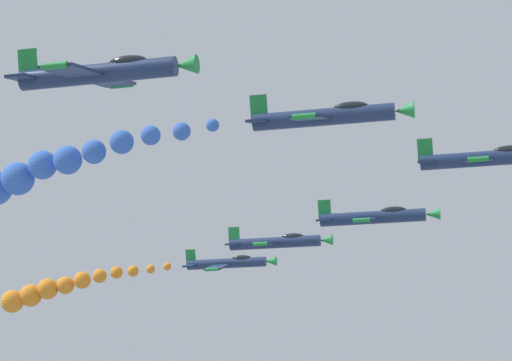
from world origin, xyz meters
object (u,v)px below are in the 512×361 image
(airplane_right_inner, at_px, (326,116))
(airplane_right_outer, at_px, (100,73))
(airplane_trailing, at_px, (228,263))
(airplane_lead, at_px, (486,158))
(airplane_left_inner, at_px, (375,217))
(airplane_left_outer, at_px, (277,242))

(airplane_right_inner, relative_size, airplane_right_outer, 1.00)
(airplane_trailing, bearing_deg, airplane_right_inner, 22.53)
(airplane_lead, relative_size, airplane_left_inner, 1.00)
(airplane_left_outer, bearing_deg, airplane_lead, 42.85)
(airplane_left_inner, relative_size, airplane_left_outer, 1.00)
(airplane_right_outer, relative_size, airplane_trailing, 1.00)
(airplane_lead, distance_m, airplane_left_outer, 29.78)
(airplane_left_inner, bearing_deg, airplane_left_outer, -132.79)
(airplane_left_outer, bearing_deg, airplane_right_outer, -0.18)
(airplane_left_inner, xyz_separation_m, airplane_right_inner, (23.23, -0.27, 0.94))
(airplane_left_inner, xyz_separation_m, airplane_trailing, (-21.80, -18.96, 1.09))
(airplane_left_outer, distance_m, airplane_right_outer, 44.13)
(airplane_right_inner, xyz_separation_m, airplane_right_outer, (10.92, -10.64, -0.42))
(airplane_left_inner, xyz_separation_m, airplane_right_outer, (34.16, -10.91, 0.52))
(airplane_left_inner, distance_m, airplane_left_outer, 14.69)
(airplane_right_inner, xyz_separation_m, airplane_trailing, (-45.03, -18.69, 0.15))
(airplane_lead, xyz_separation_m, airplane_right_outer, (22.30, -20.39, -0.43))
(airplane_left_inner, relative_size, airplane_right_inner, 1.00)
(airplane_trailing, bearing_deg, airplane_right_outer, 8.18)
(airplane_left_inner, bearing_deg, airplane_right_outer, -17.72)
(airplane_right_outer, distance_m, airplane_trailing, 56.53)
(airplane_right_inner, distance_m, airplane_left_outer, 34.83)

